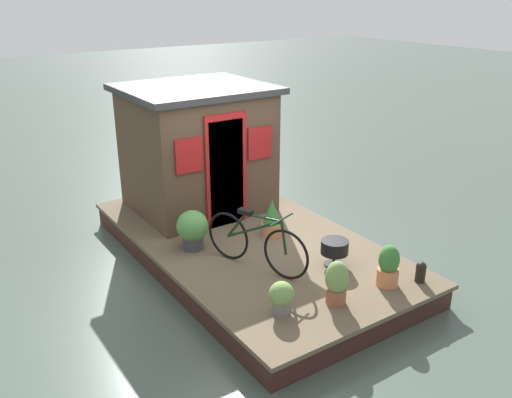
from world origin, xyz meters
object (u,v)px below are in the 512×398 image
at_px(potted_plant_ivy, 337,282).
at_px(mooring_bollard, 421,271).
at_px(houseboat_cabin, 197,148).
at_px(potted_plant_mint, 192,229).
at_px(bicycle, 256,242).
at_px(potted_plant_lavender, 388,266).
at_px(charcoal_grill, 335,248).
at_px(potted_plant_fern, 281,297).
at_px(potted_plant_thyme, 272,218).

distance_m(potted_plant_ivy, mooring_bollard, 1.27).
bearing_deg(houseboat_cabin, potted_plant_mint, 148.44).
height_order(potted_plant_mint, mooring_bollard, potted_plant_mint).
relative_size(bicycle, mooring_bollard, 5.56).
distance_m(potted_plant_lavender, charcoal_grill, 0.81).
distance_m(potted_plant_fern, charcoal_grill, 1.40).
relative_size(potted_plant_fern, potted_plant_lavender, 0.72).
bearing_deg(bicycle, mooring_bollard, -133.78).
height_order(houseboat_cabin, potted_plant_lavender, houseboat_cabin).
height_order(houseboat_cabin, bicycle, houseboat_cabin).
xyz_separation_m(potted_plant_fern, potted_plant_mint, (2.06, 0.07, 0.10)).
relative_size(potted_plant_thyme, potted_plant_mint, 0.99).
bearing_deg(houseboat_cabin, bicycle, 169.80).
height_order(potted_plant_ivy, potted_plant_lavender, potted_plant_lavender).
bearing_deg(potted_plant_lavender, potted_plant_thyme, 9.74).
xyz_separation_m(potted_plant_mint, mooring_bollard, (-2.48, -1.99, -0.17)).
height_order(potted_plant_fern, potted_plant_ivy, potted_plant_ivy).
bearing_deg(mooring_bollard, charcoal_grill, 33.19).
xyz_separation_m(houseboat_cabin, potted_plant_fern, (-3.47, 0.80, -0.83)).
xyz_separation_m(potted_plant_thyme, potted_plant_mint, (0.26, 1.22, 0.04)).
height_order(bicycle, mooring_bollard, bicycle).
bearing_deg(bicycle, potted_plant_mint, 23.42).
bearing_deg(potted_plant_mint, bicycle, -156.58).
relative_size(potted_plant_thyme, mooring_bollard, 2.08).
relative_size(houseboat_cabin, potted_plant_thyme, 3.93).
bearing_deg(houseboat_cabin, charcoal_grill, -170.40).
xyz_separation_m(bicycle, potted_plant_thyme, (0.73, -0.78, -0.10)).
distance_m(potted_plant_fern, potted_plant_lavender, 1.52).
xyz_separation_m(potted_plant_ivy, potted_plant_mint, (2.25, 0.74, 0.04)).
distance_m(bicycle, potted_plant_thyme, 1.08).
distance_m(potted_plant_thyme, potted_plant_lavender, 2.07).
bearing_deg(bicycle, potted_plant_ivy, -166.06).
bearing_deg(charcoal_grill, houseboat_cabin, 9.60).
relative_size(potted_plant_mint, potted_plant_lavender, 1.06).
bearing_deg(potted_plant_thyme, potted_plant_ivy, 166.66).
bearing_deg(potted_plant_fern, charcoal_grill, -67.38).
bearing_deg(bicycle, potted_plant_thyme, -47.03).
xyz_separation_m(houseboat_cabin, potted_plant_mint, (-1.40, 0.86, -0.73)).
height_order(bicycle, potted_plant_lavender, bicycle).
distance_m(potted_plant_mint, charcoal_grill, 2.04).
relative_size(potted_plant_mint, mooring_bollard, 2.09).
relative_size(bicycle, potted_plant_fern, 3.90).
bearing_deg(mooring_bollard, potted_plant_thyme, 19.11).
distance_m(charcoal_grill, mooring_bollard, 1.15).
xyz_separation_m(potted_plant_mint, potted_plant_lavender, (-2.31, -1.57, -0.05)).
bearing_deg(potted_plant_mint, mooring_bollard, -141.37).
height_order(houseboat_cabin, potted_plant_ivy, houseboat_cabin).
bearing_deg(mooring_bollard, potted_plant_mint, 38.63).
xyz_separation_m(potted_plant_ivy, charcoal_grill, (0.73, -0.61, -0.02)).
height_order(potted_plant_fern, potted_plant_thyme, potted_plant_thyme).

